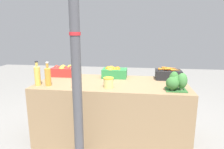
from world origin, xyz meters
TOP-DOWN VIEW (x-y plane):
  - ground_plane at (0.00, 0.00)m, footprint 10.00×10.00m
  - market_table at (0.00, 0.00)m, footprint 1.83×0.81m
  - support_pole at (-0.26, -0.60)m, footprint 0.10×0.10m
  - apple_crate at (-0.71, 0.27)m, footprint 0.33×0.22m
  - orange_crate at (-0.01, 0.27)m, footprint 0.33×0.22m
  - carrot_crate at (0.71, 0.27)m, footprint 0.33×0.22m
  - broccoli_pile at (0.72, -0.23)m, footprint 0.22×0.19m
  - juice_bottle_golden at (-0.85, -0.24)m, footprint 0.07×0.07m
  - juice_bottle_amber at (-0.72, -0.24)m, footprint 0.07×0.07m
  - pickle_jar at (-0.01, -0.23)m, footprint 0.11×0.11m

SIDE VIEW (x-z plane):
  - ground_plane at x=0.00m, z-range 0.00..0.00m
  - market_table at x=0.00m, z-range 0.00..0.75m
  - pickle_jar at x=-0.01m, z-range 0.75..0.86m
  - carrot_crate at x=0.71m, z-range 0.74..0.89m
  - apple_crate at x=-0.71m, z-range 0.74..0.90m
  - orange_crate at x=-0.01m, z-range 0.74..0.90m
  - broccoli_pile at x=0.72m, z-range 0.74..0.94m
  - juice_bottle_amber at x=-0.72m, z-range 0.73..1.01m
  - juice_bottle_golden at x=-0.85m, z-range 0.73..1.02m
  - support_pole at x=-0.26m, z-range 0.00..2.49m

